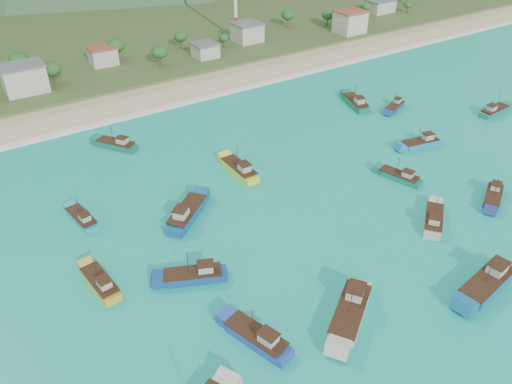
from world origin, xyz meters
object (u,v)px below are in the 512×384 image
boat_1 (187,214)px  boat_15 (399,177)px  boat_14 (82,219)px  boat_17 (240,170)px  boat_20 (420,144)px  boat_26 (355,103)px  boat_2 (493,197)px  boat_19 (395,107)px  boat_6 (257,338)px  boat_0 (350,312)px  boat_7 (117,145)px  boat_23 (433,220)px  boat_13 (194,276)px  boat_8 (494,111)px  boat_5 (487,284)px  boat_4 (101,284)px

boat_1 → boat_15: bearing=35.3°
boat_14 → boat_17: size_ratio=0.84×
boat_20 → boat_26: 25.81m
boat_2 → boat_19: (15.49, 41.56, -0.09)m
boat_6 → boat_20: (63.83, 27.13, -0.06)m
boat_0 → boat_7: 70.16m
boat_0 → boat_7: boat_0 is taller
boat_1 → boat_23: bearing=15.8°
boat_0 → boat_13: bearing=4.6°
boat_8 → boat_6: bearing=-77.1°
boat_20 → boat_2: bearing=179.2°
boat_0 → boat_20: boat_0 is taller
boat_7 → boat_23: size_ratio=1.02×
boat_0 → boat_2: size_ratio=1.32×
boat_15 → boat_8: bearing=-5.0°
boat_5 → boat_20: bearing=-44.4°
boat_0 → boat_8: (80.16, 32.38, -0.29)m
boat_5 → boat_23: size_ratio=1.34×
boat_2 → boat_23: 16.30m
boat_4 → boat_20: boat_20 is taller
boat_4 → boat_14: bearing=75.5°
boat_1 → boat_6: size_ratio=1.05×
boat_0 → boat_8: 86.45m
boat_8 → boat_15: 46.47m
boat_20 → boat_23: bearing=147.4°
boat_8 → boat_5: bearing=-59.7°
boat_15 → boat_26: 37.91m
boat_6 → boat_0: bearing=-31.5°
boat_17 → boat_20: bearing=-17.4°
boat_19 → boat_20: boat_20 is taller
boat_4 → boat_13: bearing=-33.0°
boat_5 → boat_23: (6.31, 16.04, -0.28)m
boat_17 → boat_4: bearing=-154.8°
boat_13 → boat_14: size_ratio=1.15×
boat_8 → boat_20: boat_8 is taller
boat_2 → boat_7: bearing=12.9°
boat_2 → boat_19: size_ratio=1.07×
boat_4 → boat_5: 61.33m
boat_13 → boat_19: size_ratio=1.20×
boat_7 → boat_26: size_ratio=0.86×
boat_4 → boat_15: boat_4 is taller
boat_23 → boat_1: bearing=-162.9°
boat_5 → boat_23: bearing=-30.0°
boat_14 → boat_19: 86.71m
boat_15 → boat_26: size_ratio=0.82×
boat_13 → boat_23: (44.29, -11.05, -0.03)m
boat_0 → boat_5: size_ratio=0.97×
boat_4 → boat_14: boat_4 is taller
boat_20 → boat_19: bearing=-18.6°
boat_4 → boat_17: 40.45m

